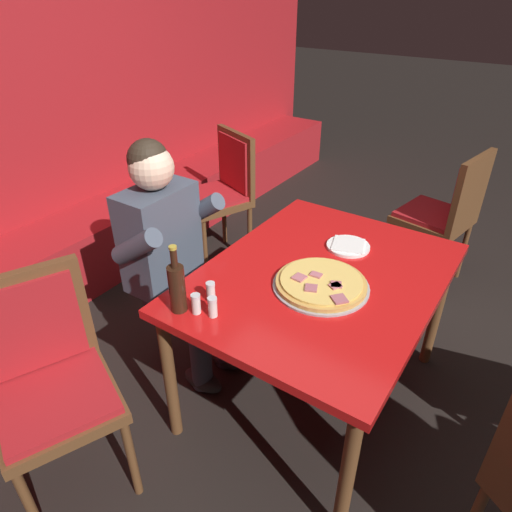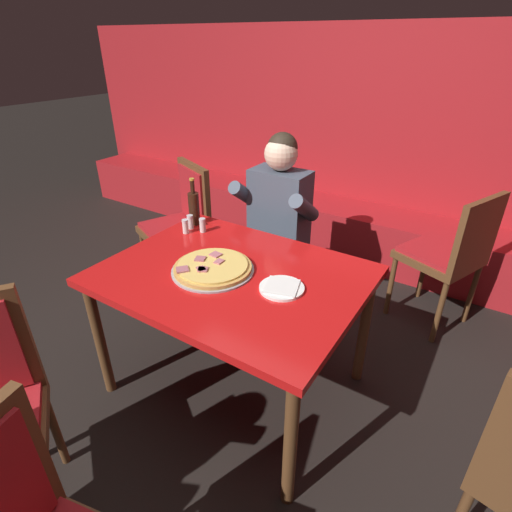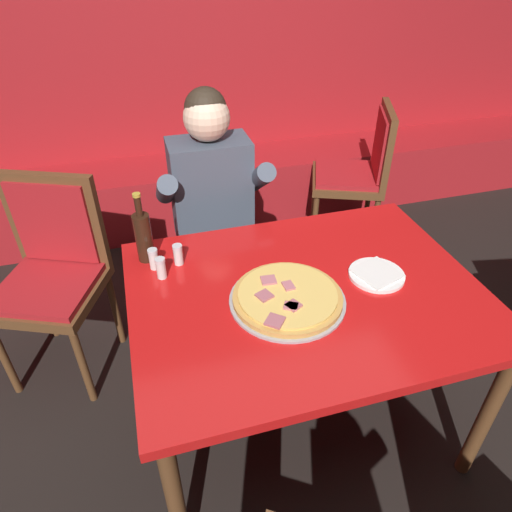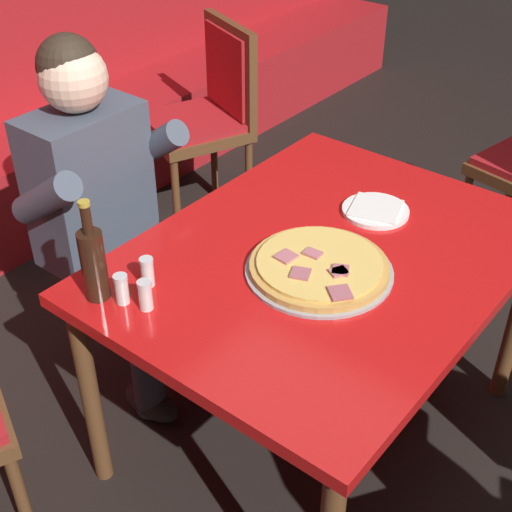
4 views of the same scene
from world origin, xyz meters
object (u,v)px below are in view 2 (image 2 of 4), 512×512
object	(u,v)px
main_dining_table	(233,285)
dining_chair_far_right	(182,219)
shaker_red_pepper_flakes	(185,227)
diner_seated_blue_shirt	(273,223)
beer_bottle	(194,207)
dining_chair_far_left	(452,250)
shaker_oregano	(203,226)
shaker_black_pepper	(190,222)
pizza	(213,268)
plate_white_paper	(282,288)

from	to	relation	value
main_dining_table	dining_chair_far_right	bearing A→B (deg)	145.06
shaker_red_pepper_flakes	diner_seated_blue_shirt	size ratio (longest dim) A/B	0.07
beer_bottle	dining_chair_far_right	distance (m)	0.61
shaker_red_pepper_flakes	dining_chair_far_right	bearing A→B (deg)	135.74
dining_chair_far_left	shaker_oregano	bearing A→B (deg)	-143.72
beer_bottle	diner_seated_blue_shirt	xyz separation A→B (m)	(0.35, 0.36, -0.16)
beer_bottle	shaker_oregano	world-z (taller)	beer_bottle
main_dining_table	diner_seated_blue_shirt	xyz separation A→B (m)	(-0.19, 0.72, 0.03)
dining_chair_far_left	shaker_black_pepper	bearing A→B (deg)	-145.58
beer_bottle	shaker_black_pepper	distance (m)	0.10
pizza	beer_bottle	xyz separation A→B (m)	(-0.45, 0.40, 0.09)
diner_seated_blue_shirt	dining_chair_far_right	world-z (taller)	diner_seated_blue_shirt
diner_seated_blue_shirt	dining_chair_far_right	size ratio (longest dim) A/B	1.30
diner_seated_blue_shirt	shaker_oregano	bearing A→B (deg)	-118.70
main_dining_table	beer_bottle	distance (m)	0.68
main_dining_table	shaker_red_pepper_flakes	bearing A→B (deg)	156.27
pizza	shaker_red_pepper_flakes	size ratio (longest dim) A/B	4.79
beer_bottle	dining_chair_far_right	world-z (taller)	beer_bottle
plate_white_paper	dining_chair_far_left	distance (m)	1.36
shaker_red_pepper_flakes	diner_seated_blue_shirt	distance (m)	0.59
main_dining_table	dining_chair_far_right	size ratio (longest dim) A/B	1.31
beer_bottle	shaker_oregano	xyz separation A→B (m)	(0.12, -0.07, -0.07)
beer_bottle	diner_seated_blue_shirt	distance (m)	0.53
shaker_red_pepper_flakes	dining_chair_far_right	world-z (taller)	dining_chair_far_right
plate_white_paper	dining_chair_far_left	xyz separation A→B (m)	(0.57, 1.22, -0.19)
plate_white_paper	beer_bottle	size ratio (longest dim) A/B	0.72
shaker_oregano	dining_chair_far_right	xyz separation A→B (m)	(-0.54, 0.39, -0.22)
main_dining_table	shaker_oregano	bearing A→B (deg)	145.88
dining_chair_far_left	diner_seated_blue_shirt	bearing A→B (deg)	-153.94
shaker_oregano	dining_chair_far_left	world-z (taller)	dining_chair_far_left
beer_bottle	dining_chair_far_left	xyz separation A→B (m)	(1.40, 0.87, -0.29)
shaker_black_pepper	dining_chair_far_right	xyz separation A→B (m)	(-0.45, 0.39, -0.22)
shaker_black_pepper	shaker_red_pepper_flakes	world-z (taller)	same
diner_seated_blue_shirt	dining_chair_far_left	distance (m)	1.17
beer_bottle	shaker_oregano	bearing A→B (deg)	-29.83
dining_chair_far_right	beer_bottle	bearing A→B (deg)	-37.04
pizza	diner_seated_blue_shirt	world-z (taller)	diner_seated_blue_shirt
plate_white_paper	pizza	bearing A→B (deg)	-173.48
pizza	dining_chair_far_left	size ratio (longest dim) A/B	0.43
pizza	shaker_oregano	bearing A→B (deg)	135.45
main_dining_table	plate_white_paper	bearing A→B (deg)	0.18
beer_bottle	dining_chair_far_left	bearing A→B (deg)	31.95
main_dining_table	shaker_red_pepper_flakes	size ratio (longest dim) A/B	14.85
main_dining_table	shaker_red_pepper_flakes	distance (m)	0.56
pizza	shaker_red_pepper_flakes	world-z (taller)	shaker_red_pepper_flakes
beer_bottle	pizza	bearing A→B (deg)	-41.26
plate_white_paper	dining_chair_far_left	world-z (taller)	dining_chair_far_left
pizza	beer_bottle	distance (m)	0.61
plate_white_paper	shaker_black_pepper	size ratio (longest dim) A/B	2.44
shaker_oregano	beer_bottle	bearing A→B (deg)	150.17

